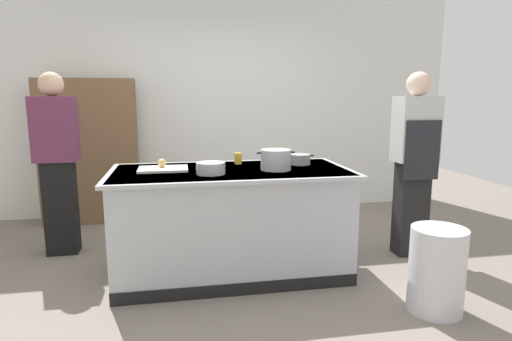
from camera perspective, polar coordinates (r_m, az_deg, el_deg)
The scene contains 13 objects.
ground_plane at distance 3.81m, azimuth -3.24°, elevation -13.36°, with size 10.00×10.00×0.00m, color slate.
back_wall at distance 5.58m, azimuth -6.21°, elevation 9.88°, with size 6.40×0.12×3.00m, color white.
counter_island at distance 3.64m, azimuth -3.31°, elevation -6.64°, with size 1.98×0.98×0.90m.
cutting_board at distance 3.59m, azimuth -12.31°, elevation 0.19°, with size 0.40×0.28×0.02m, color silver.
onion at distance 3.62m, azimuth -12.47°, elevation 0.99°, with size 0.07×0.07×0.07m, color tan.
stock_pot at distance 3.52m, azimuth 2.67°, elevation 1.45°, with size 0.32×0.25×0.17m.
sauce_pan at distance 3.82m, azimuth 5.91°, elevation 1.49°, with size 0.25×0.18×0.09m.
mixing_bowl at distance 3.36m, azimuth -6.07°, elevation 0.31°, with size 0.23×0.23×0.09m, color #B7BABF.
juice_cup at distance 3.83m, azimuth -2.41°, elevation 1.62°, with size 0.07×0.07×0.10m, color yellow.
trash_bin at distance 3.32m, azimuth 23.00°, elevation -12.14°, with size 0.38×0.38×0.61m, color silver.
person_chef at distance 4.24m, azimuth 20.38°, elevation 1.32°, with size 0.38×0.25×1.72m.
person_guest at distance 4.41m, azimuth -25.03°, elevation 1.28°, with size 0.38×0.24×1.72m.
bookshelf at distance 5.40m, azimuth -21.42°, elevation 2.35°, with size 1.10×0.31×1.70m.
Camera 1 is at (-0.43, -3.47, 1.51)m, focal length 29.93 mm.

